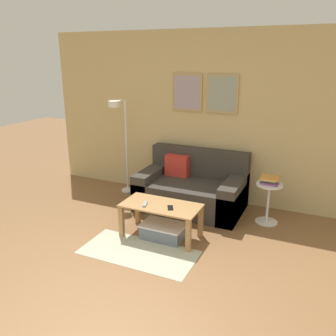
{
  "coord_description": "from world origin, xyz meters",
  "views": [
    {
      "loc": [
        1.57,
        -2.04,
        2.17
      ],
      "look_at": [
        -0.16,
        1.77,
        0.85
      ],
      "focal_mm": 38.0,
      "sensor_mm": 36.0,
      "label": 1
    }
  ],
  "objects": [
    {
      "name": "area_rug",
      "position": [
        -0.25,
        1.12,
        0.0
      ],
      "size": [
        1.35,
        0.65,
        0.01
      ],
      "primitive_type": "cube",
      "color": "#B2B79E",
      "rests_on": "ground_plane"
    },
    {
      "name": "side_table",
      "position": [
        0.96,
        2.53,
        0.33
      ],
      "size": [
        0.35,
        0.35,
        0.56
      ],
      "color": "white",
      "rests_on": "ground_plane"
    },
    {
      "name": "cell_phone",
      "position": [
        -0.03,
        1.54,
        0.43
      ],
      "size": [
        0.12,
        0.15,
        0.01
      ],
      "primitive_type": "cube",
      "rotation": [
        0.0,
        0.0,
        0.47
      ],
      "color": "black",
      "rests_on": "coffee_table"
    },
    {
      "name": "book_stack",
      "position": [
        0.96,
        2.53,
        0.61
      ],
      "size": [
        0.26,
        0.19,
        0.1
      ],
      "color": "#8C4C93",
      "rests_on": "side_table"
    },
    {
      "name": "couch",
      "position": [
        -0.16,
        2.6,
        0.28
      ],
      "size": [
        1.52,
        0.92,
        0.83
      ],
      "color": "#38332D",
      "rests_on": "ground_plane"
    },
    {
      "name": "floor_lamp",
      "position": [
        -1.37,
        2.61,
        1.05
      ],
      "size": [
        0.22,
        0.5,
        1.53
      ],
      "color": "white",
      "rests_on": "ground_plane"
    },
    {
      "name": "wall_back",
      "position": [
        -0.0,
        3.07,
        1.28
      ],
      "size": [
        5.6,
        0.09,
        2.55
      ],
      "color": "tan",
      "rests_on": "ground_plane"
    },
    {
      "name": "remote_control",
      "position": [
        -0.35,
        1.5,
        0.44
      ],
      "size": [
        0.08,
        0.16,
        0.02
      ],
      "primitive_type": "cube",
      "rotation": [
        0.0,
        0.0,
        0.32
      ],
      "color": "#99999E",
      "rests_on": "coffee_table"
    },
    {
      "name": "coffee_table",
      "position": [
        -0.18,
        1.59,
        0.34
      ],
      "size": [
        0.97,
        0.49,
        0.43
      ],
      "color": "#AD7F4C",
      "rests_on": "ground_plane"
    },
    {
      "name": "storage_bin",
      "position": [
        -0.13,
        1.55,
        0.09
      ],
      "size": [
        0.54,
        0.35,
        0.19
      ],
      "color": "slate",
      "rests_on": "ground_plane"
    },
    {
      "name": "ground_plane",
      "position": [
        0.0,
        0.0,
        0.0
      ],
      "size": [
        16.0,
        16.0,
        0.0
      ],
      "primitive_type": "plane",
      "color": "brown"
    }
  ]
}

